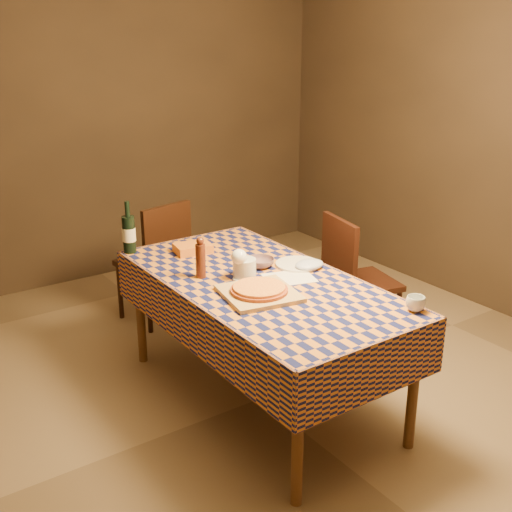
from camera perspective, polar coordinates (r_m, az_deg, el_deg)
name	(u,v)px	position (r m, az deg, el deg)	size (l,w,h in m)	color
room	(261,179)	(3.43, 0.48, 6.84)	(5.00, 5.10, 2.70)	brown
dining_table	(261,293)	(3.64, 0.45, -3.28)	(0.94, 1.84, 0.77)	brown
cutting_board	(259,294)	(3.40, 0.28, -3.36)	(0.37, 0.37, 0.02)	tan
pizza	(259,289)	(3.39, 0.28, -2.95)	(0.38, 0.38, 0.03)	#903A18
pepper_mill	(201,259)	(3.63, -4.95, -0.24)	(0.06, 0.06, 0.24)	#4A1F11
bowl	(260,263)	(3.80, 0.37, -0.59)	(0.17, 0.17, 0.05)	#634953
wine_glass	(239,258)	(3.58, -1.51, -0.19)	(0.10, 0.10, 0.18)	white
wine_bottle	(129,233)	(4.09, -11.23, 1.98)	(0.11, 0.11, 0.33)	black
deli_tub	(245,268)	(3.63, -1.03, -1.09)	(0.13, 0.13, 0.11)	silver
takeout_container	(193,248)	(4.06, -5.63, 0.69)	(0.22, 0.16, 0.06)	orange
white_plate	(298,264)	(3.83, 3.74, -0.73)	(0.27, 0.27, 0.02)	silver
tumbler	(416,304)	(3.32, 14.00, -4.13)	(0.10, 0.10, 0.08)	silver
flour_patch	(289,278)	(3.64, 2.98, -1.96)	(0.28, 0.21, 0.00)	silver
flour_bag	(309,265)	(3.78, 4.77, -0.76)	(0.18, 0.14, 0.05)	#A9B5D8
chair_far	(159,256)	(4.77, -8.66, 0.00)	(0.50, 0.50, 0.93)	black
chair_right	(353,275)	(4.41, 8.61, -1.65)	(0.50, 0.50, 0.93)	black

